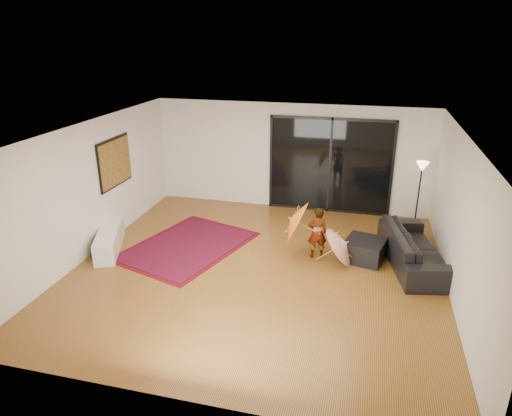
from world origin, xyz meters
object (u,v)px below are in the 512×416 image
(media_console, at_px, (110,239))
(sofa, at_px, (414,248))
(child, at_px, (317,233))
(ottoman, at_px, (365,250))

(media_console, xyz_separation_m, sofa, (6.20, 0.89, 0.12))
(child, bearing_deg, sofa, 167.83)
(media_console, distance_m, sofa, 6.27)
(media_console, height_order, ottoman, media_console)
(sofa, distance_m, ottoman, 0.96)
(media_console, relative_size, ottoman, 2.19)
(media_console, relative_size, sofa, 0.69)
(media_console, xyz_separation_m, ottoman, (5.25, 0.84, -0.01))
(media_console, bearing_deg, sofa, -14.06)
(ottoman, height_order, child, child)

